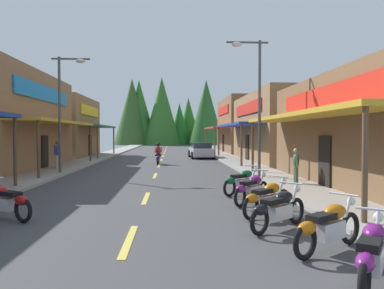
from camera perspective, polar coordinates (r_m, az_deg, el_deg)
name	(u,v)px	position (r m, az deg, el deg)	size (l,w,h in m)	color
ground	(161,161)	(31.15, -4.67, -2.51)	(9.43, 92.47, 0.10)	#424244
sidewalk_left	(89,160)	(31.84, -15.23, -2.27)	(2.24, 92.47, 0.12)	#9E9991
sidewalk_right	(232,159)	(31.52, 5.99, -2.26)	(2.24, 92.47, 0.12)	#9E9991
centerline_dashes	(162,158)	(33.76, -4.55, -2.09)	(0.16, 65.69, 0.01)	#E0C64C
storefront_left_far	(47,127)	(38.24, -21.01, 2.43)	(9.76, 10.25, 5.60)	olive
storefront_right_middle	(288,128)	(31.35, 14.34, 2.49)	(8.46, 13.55, 5.38)	olive
storefront_right_far	(253,126)	(45.22, 9.21, 2.83)	(8.91, 11.72, 6.33)	brown
streetlamp_left	(65,98)	(21.37, -18.64, 6.61)	(2.03, 0.30, 6.29)	#474C51
streetlamp_right	(254,90)	(18.59, 9.32, 8.11)	(2.03, 0.30, 6.68)	#474C51
motorcycle_parked_right_0	(372,253)	(6.14, 25.53, -14.57)	(1.31, 1.81, 1.04)	black
motorcycle_parked_right_1	(328,226)	(7.54, 19.89, -11.48)	(1.79, 1.33, 1.04)	black
motorcycle_parked_right_2	(278,208)	(8.92, 12.92, -9.39)	(1.68, 1.48, 1.04)	black
motorcycle_parked_right_3	(267,198)	(10.30, 11.29, -7.90)	(1.67, 1.50, 1.04)	black
motorcycle_parked_right_4	(252,188)	(11.96, 9.01, -6.56)	(1.46, 1.70, 1.04)	black
motorcycle_parked_right_5	(242,181)	(13.76, 7.63, -5.48)	(1.67, 1.49, 1.04)	black
motorcycle_parked_left_3	(5,201)	(10.80, -26.40, -7.59)	(1.83, 1.27, 1.04)	black
rider_cruising_lead	(158,155)	(27.07, -5.14, -1.64)	(0.60, 2.14, 1.57)	black
pedestrian_browsing	(58,153)	(23.76, -19.63, -1.25)	(0.40, 0.52, 1.77)	#B2A599
pedestrian_waiting	(296,164)	(16.37, 15.44, -2.89)	(0.28, 0.57, 1.59)	#3F593F
parked_car_curbside	(201,151)	(34.04, 1.38, -0.91)	(2.21, 4.37, 1.40)	silver
treeline_backdrop	(163,113)	(76.30, -4.39, 4.70)	(22.06, 11.20, 13.45)	#2F5223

